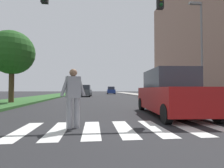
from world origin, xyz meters
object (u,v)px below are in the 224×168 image
pedestrian_performer (73,95)px  tree_mid (12,53)px  sedan_midblock (85,91)px  suv_crossing (170,93)px  street_lamp_right (201,43)px  sedan_far_horizon (88,90)px  traffic_light_gantry (44,11)px  sedan_distant (111,91)px

pedestrian_performer → tree_mid: bearing=123.1°
sedan_midblock → suv_crossing: bearing=-76.7°
street_lamp_right → sedan_far_horizon: 42.34m
traffic_light_gantry → street_lamp_right: size_ratio=1.22×
pedestrian_performer → sedan_distant: (4.69, 35.92, -0.13)m
tree_mid → street_lamp_right: (13.96, -1.39, 0.79)m
tree_mid → sedan_distant: tree_mid is taller
street_lamp_right → sedan_midblock: bearing=121.9°
suv_crossing → sedan_distant: suv_crossing is taller
traffic_light_gantry → sedan_midblock: 19.93m
street_lamp_right → pedestrian_performer: street_lamp_right is taller
suv_crossing → tree_mid: bearing=146.3°
sedan_midblock → sedan_distant: bearing=68.7°
pedestrian_performer → sedan_far_horizon: bearing=91.5°
suv_crossing → sedan_distant: (0.81, 33.77, -0.12)m
sedan_far_horizon → pedestrian_performer: bearing=-88.5°
street_lamp_right → sedan_midblock: street_lamp_right is taller
tree_mid → traffic_light_gantry: bearing=-56.8°
sedan_midblock → sedan_distant: 15.04m
tree_mid → sedan_far_horizon: 39.96m
sedan_midblock → sedan_far_horizon: sedan_midblock is taller
tree_mid → sedan_midblock: size_ratio=1.14×
suv_crossing → sedan_far_horizon: suv_crossing is taller
sedan_distant → sedan_far_horizon: (-5.96, 12.08, -0.04)m
traffic_light_gantry → pedestrian_performer: size_ratio=5.44×
traffic_light_gantry → pedestrian_performer: 4.41m
tree_mid → pedestrian_performer: 10.40m
street_lamp_right → sedan_midblock: size_ratio=1.62×
sedan_distant → sedan_far_horizon: sedan_distant is taller
traffic_light_gantry → tree_mid: bearing=123.2°
pedestrian_performer → sedan_midblock: bearing=92.0°
sedan_midblock → tree_mid: bearing=-109.1°
sedan_distant → street_lamp_right: bearing=-82.5°
street_lamp_right → pedestrian_performer: (-8.51, -6.99, -3.66)m
sedan_far_horizon → suv_crossing: bearing=-83.6°
pedestrian_performer → sedan_distant: 36.22m
sedan_midblock → sedan_far_horizon: (-0.50, 26.09, -0.05)m
traffic_light_gantry → suv_crossing: size_ratio=1.95×
tree_mid → sedan_distant: (10.14, 27.54, -3.00)m
tree_mid → sedan_midblock: tree_mid is taller
street_lamp_right → sedan_distant: size_ratio=1.67×
tree_mid → sedan_far_horizon: bearing=84.0°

